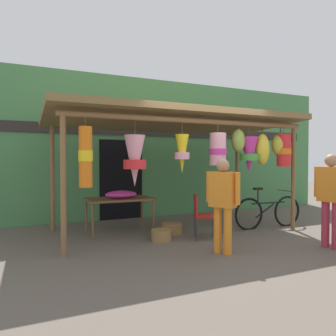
{
  "coord_description": "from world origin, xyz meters",
  "views": [
    {
      "loc": [
        -3.04,
        -5.31,
        1.49
      ],
      "look_at": [
        -0.21,
        0.95,
        1.32
      ],
      "focal_mm": 34.44,
      "sensor_mm": 36.0,
      "label": 1
    }
  ],
  "objects_px": {
    "parked_bicycle": "(268,212)",
    "shopper_by_bananas": "(223,198)",
    "wicker_basket_by_table": "(161,235)",
    "wicker_basket_spare": "(172,228)",
    "display_table": "(119,201)",
    "vendor_in_orange": "(331,193)",
    "folding_chair": "(201,212)",
    "flower_heap_on_table": "(122,194)"
  },
  "relations": [
    {
      "from": "display_table",
      "to": "parked_bicycle",
      "type": "height_order",
      "value": "parked_bicycle"
    },
    {
      "from": "display_table",
      "to": "folding_chair",
      "type": "distance_m",
      "value": 1.72
    },
    {
      "from": "display_table",
      "to": "parked_bicycle",
      "type": "bearing_deg",
      "value": -15.9
    },
    {
      "from": "folding_chair",
      "to": "wicker_basket_spare",
      "type": "bearing_deg",
      "value": 117.19
    },
    {
      "from": "flower_heap_on_table",
      "to": "vendor_in_orange",
      "type": "distance_m",
      "value": 3.88
    },
    {
      "from": "wicker_basket_by_table",
      "to": "parked_bicycle",
      "type": "bearing_deg",
      "value": 2.1
    },
    {
      "from": "parked_bicycle",
      "to": "wicker_basket_by_table",
      "type": "bearing_deg",
      "value": -177.9
    },
    {
      "from": "flower_heap_on_table",
      "to": "wicker_basket_by_table",
      "type": "bearing_deg",
      "value": -62.91
    },
    {
      "from": "folding_chair",
      "to": "vendor_in_orange",
      "type": "bearing_deg",
      "value": -40.62
    },
    {
      "from": "folding_chair",
      "to": "wicker_basket_by_table",
      "type": "relative_size",
      "value": 2.24
    },
    {
      "from": "wicker_basket_by_table",
      "to": "shopper_by_bananas",
      "type": "xyz_separation_m",
      "value": [
        0.57,
        -1.14,
        0.78
      ]
    },
    {
      "from": "display_table",
      "to": "wicker_basket_spare",
      "type": "height_order",
      "value": "display_table"
    },
    {
      "from": "folding_chair",
      "to": "vendor_in_orange",
      "type": "relative_size",
      "value": 0.53
    },
    {
      "from": "folding_chair",
      "to": "parked_bicycle",
      "type": "height_order",
      "value": "parked_bicycle"
    },
    {
      "from": "display_table",
      "to": "wicker_basket_by_table",
      "type": "distance_m",
      "value": 1.24
    },
    {
      "from": "display_table",
      "to": "vendor_in_orange",
      "type": "relative_size",
      "value": 0.83
    },
    {
      "from": "display_table",
      "to": "vendor_in_orange",
      "type": "distance_m",
      "value": 3.95
    },
    {
      "from": "vendor_in_orange",
      "to": "flower_heap_on_table",
      "type": "bearing_deg",
      "value": 138.59
    },
    {
      "from": "shopper_by_bananas",
      "to": "wicker_basket_spare",
      "type": "bearing_deg",
      "value": 95.49
    },
    {
      "from": "flower_heap_on_table",
      "to": "wicker_basket_spare",
      "type": "height_order",
      "value": "flower_heap_on_table"
    },
    {
      "from": "vendor_in_orange",
      "to": "folding_chair",
      "type": "bearing_deg",
      "value": 139.38
    },
    {
      "from": "folding_chair",
      "to": "parked_bicycle",
      "type": "relative_size",
      "value": 0.48
    },
    {
      "from": "display_table",
      "to": "folding_chair",
      "type": "height_order",
      "value": "folding_chair"
    },
    {
      "from": "shopper_by_bananas",
      "to": "wicker_basket_by_table",
      "type": "bearing_deg",
      "value": 116.62
    },
    {
      "from": "folding_chair",
      "to": "wicker_basket_spare",
      "type": "distance_m",
      "value": 0.81
    },
    {
      "from": "wicker_basket_spare",
      "to": "shopper_by_bananas",
      "type": "relative_size",
      "value": 0.28
    },
    {
      "from": "parked_bicycle",
      "to": "vendor_in_orange",
      "type": "xyz_separation_m",
      "value": [
        -0.18,
        -1.72,
        0.59
      ]
    },
    {
      "from": "wicker_basket_by_table",
      "to": "wicker_basket_spare",
      "type": "distance_m",
      "value": 0.61
    },
    {
      "from": "wicker_basket_spare",
      "to": "flower_heap_on_table",
      "type": "bearing_deg",
      "value": 151.27
    },
    {
      "from": "flower_heap_on_table",
      "to": "wicker_basket_by_table",
      "type": "height_order",
      "value": "flower_heap_on_table"
    },
    {
      "from": "wicker_basket_by_table",
      "to": "display_table",
      "type": "bearing_deg",
      "value": 117.7
    },
    {
      "from": "folding_chair",
      "to": "wicker_basket_spare",
      "type": "relative_size",
      "value": 1.98
    },
    {
      "from": "flower_heap_on_table",
      "to": "shopper_by_bananas",
      "type": "xyz_separation_m",
      "value": [
        1.05,
        -2.08,
        0.09
      ]
    },
    {
      "from": "display_table",
      "to": "wicker_basket_by_table",
      "type": "xyz_separation_m",
      "value": [
        0.52,
        -0.99,
        -0.54
      ]
    },
    {
      "from": "wicker_basket_by_table",
      "to": "vendor_in_orange",
      "type": "relative_size",
      "value": 0.24
    },
    {
      "from": "wicker_basket_by_table",
      "to": "wicker_basket_spare",
      "type": "relative_size",
      "value": 0.88
    },
    {
      "from": "vendor_in_orange",
      "to": "shopper_by_bananas",
      "type": "distance_m",
      "value": 1.92
    },
    {
      "from": "folding_chair",
      "to": "parked_bicycle",
      "type": "distance_m",
      "value": 1.89
    },
    {
      "from": "flower_heap_on_table",
      "to": "wicker_basket_spare",
      "type": "distance_m",
      "value": 1.23
    },
    {
      "from": "wicker_basket_by_table",
      "to": "shopper_by_bananas",
      "type": "height_order",
      "value": "shopper_by_bananas"
    },
    {
      "from": "parked_bicycle",
      "to": "shopper_by_bananas",
      "type": "bearing_deg",
      "value": -148.66
    },
    {
      "from": "wicker_basket_by_table",
      "to": "flower_heap_on_table",
      "type": "bearing_deg",
      "value": 117.09
    }
  ]
}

